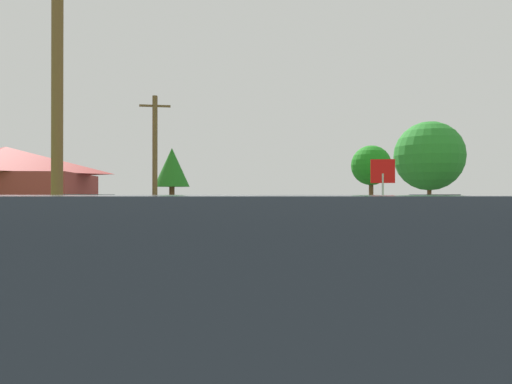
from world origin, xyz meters
TOP-DOWN VIEW (x-y plane):
  - ground_plane at (0.00, 0.00)m, footprint 120.00×120.00m
  - lane_stripe_center at (0.00, -8.00)m, footprint 0.20×14.00m
  - stop_sign at (5.42, -1.91)m, footprint 0.77×0.12m
  - car_on_crossroad at (9.57, 5.40)m, footprint 2.18×4.06m
  - parked_car_near_building at (-6.44, 3.83)m, footprint 4.09×2.01m
  - utility_pole_near at (-4.83, -2.80)m, footprint 1.76×0.62m
  - utility_pole_mid at (-5.00, 9.90)m, footprint 1.79×0.46m
  - oak_tree_left at (-5.49, 16.79)m, footprint 2.61×2.61m
  - pine_tree_center at (12.72, 14.95)m, footprint 4.74×4.74m
  - oak_tree_right at (10.27, 21.86)m, footprint 3.34×3.34m
  - barn at (-13.48, 9.12)m, footprint 9.54×7.99m

SIDE VIEW (x-z plane):
  - ground_plane at x=0.00m, z-range 0.00..0.00m
  - lane_stripe_center at x=0.00m, z-range 0.00..0.01m
  - car_on_crossroad at x=9.57m, z-range -0.01..1.61m
  - parked_car_near_building at x=-6.44m, z-range -0.01..1.61m
  - stop_sign at x=5.42m, z-range 0.57..3.33m
  - barn at x=-13.48m, z-range 0.00..4.37m
  - oak_tree_left at x=-5.49m, z-range 1.05..6.11m
  - utility_pole_mid at x=-5.00m, z-range 0.12..7.54m
  - oak_tree_right at x=10.27m, z-range 1.17..6.90m
  - pine_tree_center at x=12.72m, z-range 0.94..7.56m
  - utility_pole_near at x=-4.83m, z-range 0.09..9.23m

